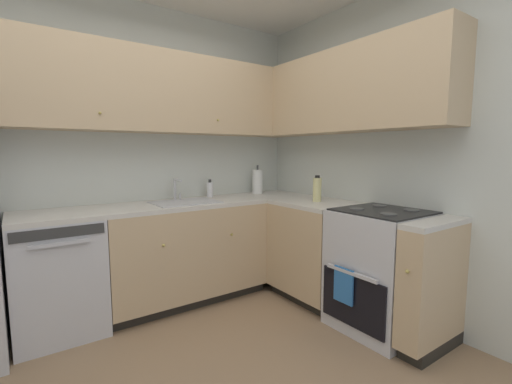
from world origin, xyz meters
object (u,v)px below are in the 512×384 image
dishwasher (58,276)px  oven_range (381,269)px  soap_bottle (210,189)px  paper_towel_roll (258,182)px  oil_bottle (317,189)px

dishwasher → oven_range: oven_range is taller
oven_range → soap_bottle: bearing=113.7°
dishwasher → oven_range: size_ratio=0.82×
oven_range → soap_bottle: size_ratio=5.99×
soap_bottle → paper_towel_roll: 0.57m
dishwasher → oven_range: 2.43m
oven_range → oil_bottle: size_ratio=4.44×
oven_range → dishwasher: bearing=146.7°
dishwasher → paper_towel_roll: 2.03m
dishwasher → oil_bottle: size_ratio=3.66×
paper_towel_roll → oil_bottle: (0.08, -0.82, -0.02)m
dishwasher → paper_towel_roll: bearing=4.8°
paper_towel_roll → soap_bottle: bearing=178.0°
paper_towel_roll → oil_bottle: bearing=-84.3°
oven_range → oil_bottle: 0.87m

